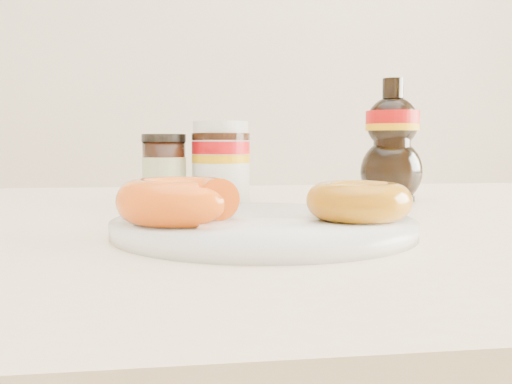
{
  "coord_description": "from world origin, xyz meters",
  "views": [
    {
      "loc": [
        -0.16,
        -0.56,
        0.84
      ],
      "look_at": [
        -0.08,
        0.01,
        0.79
      ],
      "focal_mm": 40.0,
      "sensor_mm": 36.0,
      "label": 1
    }
  ],
  "objects": [
    {
      "name": "dining_table",
      "position": [
        0.0,
        0.1,
        0.67
      ],
      "size": [
        1.4,
        0.9,
        0.75
      ],
      "color": "#FEEBC1",
      "rests_on": "ground"
    },
    {
      "name": "plate",
      "position": [
        -0.08,
        -0.04,
        0.76
      ],
      "size": [
        0.28,
        0.28,
        0.01
      ],
      "color": "white",
      "rests_on": "dining_table"
    },
    {
      "name": "blue_rim_saucer",
      "position": [
        -0.17,
        0.15,
        0.76
      ],
      "size": [
        0.12,
        0.12,
        0.01
      ],
      "color": "white",
      "rests_on": "dining_table"
    },
    {
      "name": "syrup_bottle",
      "position": [
        0.15,
        0.23,
        0.84
      ],
      "size": [
        0.1,
        0.08,
        0.18
      ],
      "primitive_type": null,
      "rotation": [
        0.0,
        0.0,
        0.06
      ],
      "color": "black",
      "rests_on": "dining_table"
    },
    {
      "name": "donut_whole",
      "position": [
        0.01,
        -0.06,
        0.78
      ],
      "size": [
        0.1,
        0.1,
        0.03
      ],
      "primitive_type": "torus",
      "rotation": [
        0.0,
        0.0,
        -0.03
      ],
      "color": "#B0720B",
      "rests_on": "plate"
    },
    {
      "name": "nutella_jar",
      "position": [
        -0.1,
        0.23,
        0.81
      ],
      "size": [
        0.08,
        0.08,
        0.11
      ],
      "rotation": [
        0.0,
        0.0,
        -0.1
      ],
      "color": "white",
      "rests_on": "dining_table"
    },
    {
      "name": "dark_jar",
      "position": [
        -0.18,
        0.23,
        0.8
      ],
      "size": [
        0.06,
        0.06,
        0.1
      ],
      "rotation": [
        0.0,
        0.0,
        0.4
      ],
      "color": "black",
      "rests_on": "dining_table"
    },
    {
      "name": "donut_bitten",
      "position": [
        -0.16,
        -0.05,
        0.78
      ],
      "size": [
        0.13,
        0.13,
        0.04
      ],
      "primitive_type": "torus",
      "rotation": [
        0.0,
        0.0,
        0.18
      ],
      "color": "#F45F0D",
      "rests_on": "plate"
    }
  ]
}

